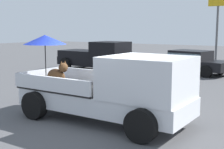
# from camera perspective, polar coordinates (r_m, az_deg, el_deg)

# --- Properties ---
(ground_plane) EXTENTS (80.00, 80.00, 0.00)m
(ground_plane) POSITION_cam_1_polar(r_m,az_deg,el_deg) (9.18, -1.57, -8.20)
(ground_plane) COLOR #4C4C4F
(pickup_truck_main) EXTENTS (5.08, 2.31, 2.41)m
(pickup_truck_main) POSITION_cam_1_polar(r_m,az_deg,el_deg) (8.72, 0.44, -2.47)
(pickup_truck_main) COLOR black
(pickup_truck_main) RESTS_ON ground
(pickup_truck_far) EXTENTS (4.90, 2.39, 1.80)m
(pickup_truck_far) POSITION_cam_1_polar(r_m,az_deg,el_deg) (19.62, -2.63, 3.27)
(pickup_truck_far) COLOR black
(pickup_truck_far) RESTS_ON ground
(parked_sedan_near) EXTENTS (4.56, 2.59, 1.33)m
(parked_sedan_near) POSITION_cam_1_polar(r_m,az_deg,el_deg) (18.90, 14.06, 2.43)
(parked_sedan_near) COLOR black
(parked_sedan_near) RESTS_ON ground
(motel_sign) EXTENTS (1.40, 0.16, 5.05)m
(motel_sign) POSITION_cam_1_polar(r_m,az_deg,el_deg) (24.28, 18.45, 10.18)
(motel_sign) COLOR #59595B
(motel_sign) RESTS_ON ground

